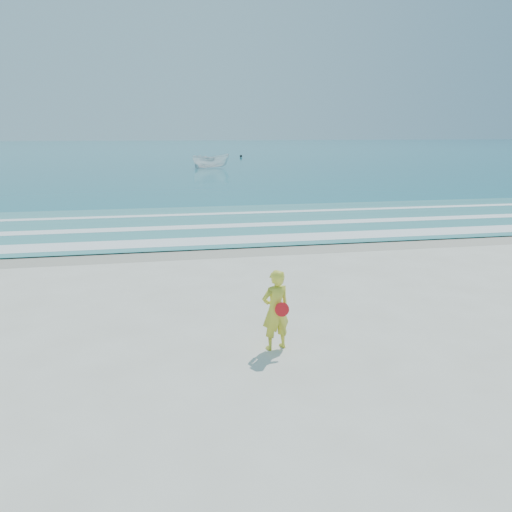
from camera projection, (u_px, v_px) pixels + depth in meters
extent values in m
plane|color=silver|center=(279.00, 364.00, 8.99)|extent=(400.00, 400.00, 0.00)
cube|color=#B2A893|center=(219.00, 250.00, 17.55)|extent=(400.00, 2.40, 0.00)
cube|color=#19727F|center=(166.00, 149.00, 108.89)|extent=(400.00, 190.00, 0.04)
cube|color=#59B7AD|center=(206.00, 223.00, 22.30)|extent=(400.00, 10.00, 0.01)
cube|color=white|center=(215.00, 241.00, 18.78)|extent=(400.00, 1.40, 0.01)
cube|color=white|center=(207.00, 226.00, 21.54)|extent=(400.00, 0.90, 0.01)
cube|color=white|center=(201.00, 214.00, 24.68)|extent=(400.00, 0.60, 0.01)
imported|color=white|center=(211.00, 161.00, 54.24)|extent=(4.08, 1.64, 1.56)
sphere|color=black|center=(241.00, 156.00, 76.04)|extent=(0.40, 0.40, 0.40)
imported|color=yellow|center=(276.00, 310.00, 9.44)|extent=(0.66, 0.52, 1.57)
cylinder|color=red|center=(282.00, 310.00, 9.27)|extent=(0.27, 0.08, 0.27)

